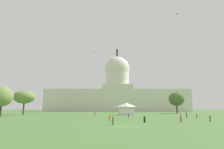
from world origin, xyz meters
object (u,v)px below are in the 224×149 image
(tree_east_mid, at_px, (176,99))
(person_grey_lawn_far_right, at_px, (210,118))
(person_teal_deep_crowd, at_px, (180,114))
(kite_white_low, at_px, (84,91))
(person_orange_near_tree_west, at_px, (110,118))
(kite_pink_mid, at_px, (125,78))
(person_orange_near_tree_east, at_px, (197,116))
(event_tent, at_px, (126,109))
(person_white_back_center, at_px, (180,116))
(person_black_edge_west, at_px, (144,119))
(kite_green_high, at_px, (144,48))
(tree_west_mid, at_px, (2,96))
(kite_turquoise_high, at_px, (94,51))
(tree_west_near, at_px, (24,97))
(kite_cyan_mid, at_px, (147,71))
(kite_lime_low, at_px, (176,91))
(person_purple_front_right, at_px, (186,115))
(person_purple_back_right, at_px, (128,115))
(capitol_building, at_px, (117,93))
(kite_yellow_mid, at_px, (118,78))
(kite_gold_high, at_px, (177,14))
(kite_blue_low, at_px, (85,90))
(kite_magenta_mid, at_px, (81,89))
(person_red_near_tent, at_px, (181,119))
(person_olive_front_center, at_px, (113,121))

(tree_east_mid, height_order, person_grey_lawn_far_right, tree_east_mid)
(person_teal_deep_crowd, distance_m, kite_white_low, 58.16)
(person_orange_near_tree_west, distance_m, kite_pink_mid, 117.82)
(tree_east_mid, xyz_separation_m, person_orange_near_tree_east, (-12.58, -57.63, -7.91))
(tree_east_mid, distance_m, kite_white_low, 55.74)
(event_tent, distance_m, person_white_back_center, 37.24)
(person_black_edge_west, bearing_deg, kite_green_high, 5.67)
(tree_west_mid, relative_size, kite_turquoise_high, 13.08)
(tree_west_near, bearing_deg, person_white_back_center, -32.25)
(tree_west_mid, relative_size, kite_white_low, 6.62)
(kite_white_low, bearing_deg, kite_cyan_mid, 91.89)
(kite_lime_low, distance_m, kite_white_low, 52.04)
(person_orange_near_tree_west, bearing_deg, kite_pink_mid, -27.87)
(person_orange_near_tree_east, height_order, person_purple_front_right, person_purple_front_right)
(kite_cyan_mid, bearing_deg, person_orange_near_tree_west, 42.08)
(person_teal_deep_crowd, relative_size, person_purple_back_right, 1.10)
(tree_west_mid, bearing_deg, capitol_building, 69.38)
(kite_yellow_mid, distance_m, kite_green_high, 75.76)
(kite_pink_mid, bearing_deg, person_purple_front_right, -47.51)
(kite_gold_high, xyz_separation_m, kite_blue_low, (-51.83, 43.61, -35.06))
(person_purple_back_right, distance_m, person_grey_lawn_far_right, 27.82)
(kite_lime_low, height_order, kite_green_high, kite_green_high)
(person_orange_near_tree_east, distance_m, person_orange_near_tree_west, 30.02)
(capitol_building, xyz_separation_m, kite_green_high, (23.80, -20.89, 39.92))
(kite_gold_high, height_order, kite_lime_low, kite_gold_high)
(person_orange_near_tree_west, xyz_separation_m, kite_cyan_mid, (24.94, 80.62, 27.08))
(person_grey_lawn_far_right, height_order, kite_magenta_mid, kite_magenta_mid)
(person_orange_near_tree_west, bearing_deg, event_tent, -31.90)
(person_orange_near_tree_east, bearing_deg, tree_east_mid, -175.09)
(tree_west_mid, bearing_deg, person_grey_lawn_far_right, -21.70)
(person_red_near_tent, relative_size, kite_cyan_mid, 1.24)
(tree_west_near, xyz_separation_m, kite_yellow_mid, (47.07, 17.25, 11.84))
(kite_gold_high, bearing_deg, person_white_back_center, 25.07)
(person_olive_front_center, distance_m, kite_blue_low, 102.96)
(tree_west_near, relative_size, kite_magenta_mid, 3.38)
(kite_lime_low, bearing_deg, person_teal_deep_crowd, -107.59)
(person_purple_front_right, bearing_deg, person_grey_lawn_far_right, -178.17)
(kite_pink_mid, distance_m, kite_white_low, 59.64)
(person_orange_near_tree_west, distance_m, kite_blue_low, 89.86)
(kite_white_low, bearing_deg, kite_gold_high, 46.29)
(person_red_near_tent, height_order, kite_white_low, kite_white_low)
(tree_east_mid, distance_m, kite_green_high, 75.02)
(kite_yellow_mid, bearing_deg, kite_white_low, 79.40)
(person_grey_lawn_far_right, bearing_deg, person_black_edge_west, -161.27)
(event_tent, bearing_deg, person_teal_deep_crowd, -46.60)
(tree_east_mid, height_order, kite_blue_low, kite_blue_low)
(person_black_edge_west, bearing_deg, tree_west_near, 58.32)
(person_black_edge_west, xyz_separation_m, kite_white_low, (-22.92, 69.65, 12.38))
(kite_pink_mid, distance_m, kite_cyan_mid, 35.70)
(capitol_building, xyz_separation_m, event_tent, (0.58, -104.16, -14.67))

